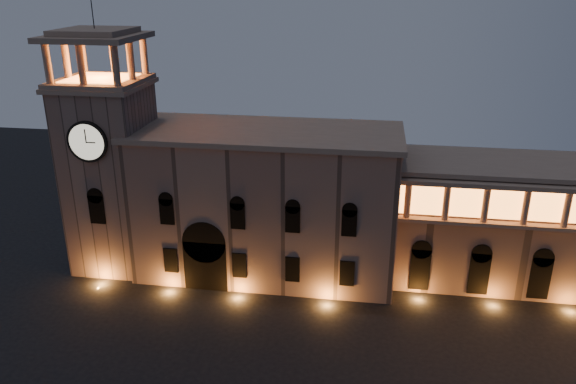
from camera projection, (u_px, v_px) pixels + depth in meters
The scene contains 3 objects.
government_building at pixel (266, 203), 66.01m from camera, with size 30.80×12.80×17.60m.
clock_tower at pixel (111, 168), 66.38m from camera, with size 9.80×9.80×32.40m.
colonnade_wing at pixel (564, 225), 63.56m from camera, with size 40.60×11.50×14.50m.
Camera 1 is at (9.76, -38.07, 33.79)m, focal length 35.00 mm.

